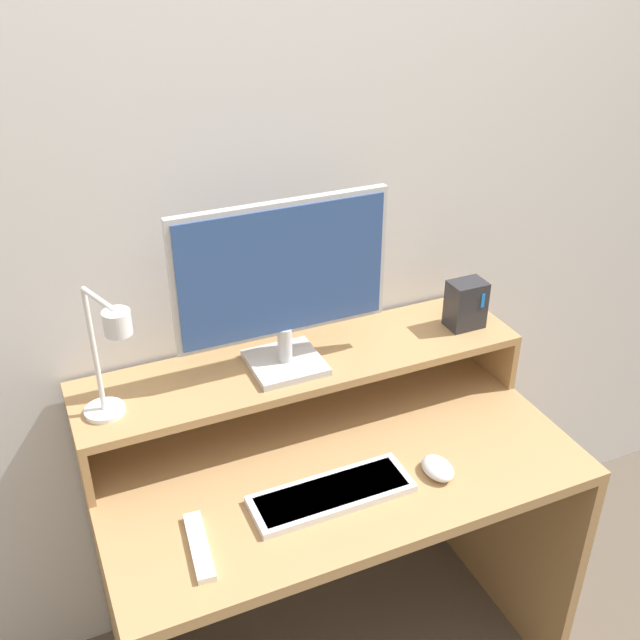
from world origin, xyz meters
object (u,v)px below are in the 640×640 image
Objects in this scene: router_dock at (466,304)px; remote_control at (199,546)px; mouse at (438,468)px; monitor at (283,281)px; keyboard at (332,494)px; desk_lamp at (109,356)px.

router_dock reaches higher than remote_control.
router_dock is at bearing 50.57° from mouse.
router_dock is at bearing -1.38° from monitor.
keyboard is at bearing 173.54° from mouse.
monitor is at bearing 126.12° from mouse.
monitor reaches higher than mouse.
router_dock is at bearing 21.09° from remote_control.
desk_lamp is 1.67× the size of remote_control.
monitor is 5.52× the size of mouse.
router_dock reaches higher than mouse.
mouse reaches higher than keyboard.
keyboard is 3.91× the size of mouse.
router_dock is (0.52, -0.01, -0.17)m from monitor.
keyboard is (0.41, -0.23, -0.34)m from desk_lamp.
remote_control is (-0.58, 0.00, -0.01)m from mouse.
keyboard is at bearing -150.68° from router_dock.
monitor is 0.43m from desk_lamp.
monitor is at bearing 10.69° from desk_lamp.
keyboard is 0.32m from remote_control.
monitor reaches higher than keyboard.
monitor is 2.73× the size of remote_control.
mouse is at bearing -129.43° from router_dock.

